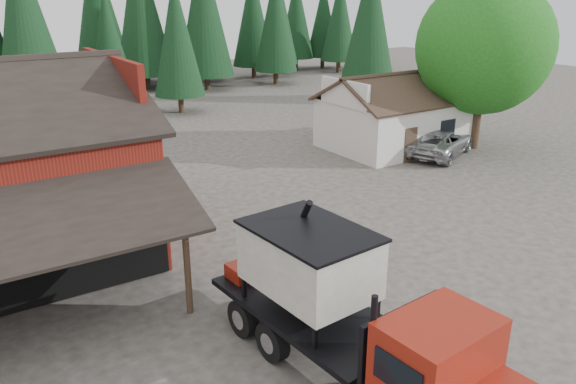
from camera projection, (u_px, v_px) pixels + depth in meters
ground at (373, 291)px, 18.50m from camera, size 120.00×120.00×0.00m
farmhouse at (394, 121)px, 34.85m from camera, size 8.60×6.42×4.65m
deciduous_tree at (484, 51)px, 33.09m from camera, size 8.00×8.00×10.20m
conifer_backdrop at (69, 97)px, 51.54m from camera, size 76.00×16.00×16.00m
near_pine_b at (177, 37)px, 43.19m from camera, size 3.96×3.96×10.40m
near_pine_c at (370, 20)px, 47.93m from camera, size 4.84×4.84×12.40m
near_pine_d at (24, 18)px, 40.67m from camera, size 5.28×5.28×13.40m
feed_truck at (350, 311)px, 13.70m from camera, size 3.27×9.40×4.17m
silver_car at (440, 142)px, 33.31m from camera, size 6.20×4.61×1.57m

